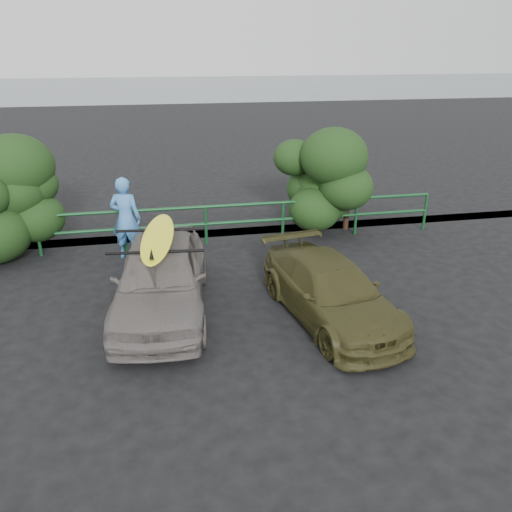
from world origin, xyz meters
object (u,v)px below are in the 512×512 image
Objects in this scene: guardrail at (166,228)px; man at (126,218)px; sedan at (161,277)px; olive_vehicle at (331,291)px; surfboard at (158,237)px.

man is at bearing -150.75° from guardrail.
sedan is 3.16m from olive_vehicle.
man reaches higher than guardrail.
olive_vehicle is at bearing -10.42° from surfboard.
man reaches higher than surfboard.
surfboard is (-0.16, -3.30, 0.98)m from guardrail.
guardrail is at bearing -134.09° from man.
sedan reaches higher than olive_vehicle.
olive_vehicle is 1.91× the size of man.
surfboard reaches higher than guardrail.
sedan is 1.10× the size of olive_vehicle.
man reaches higher than sedan.
surfboard is at bearing 5.54° from sedan.
guardrail is 3.44m from surfboard.
man is (-0.74, 2.79, 0.28)m from sedan.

